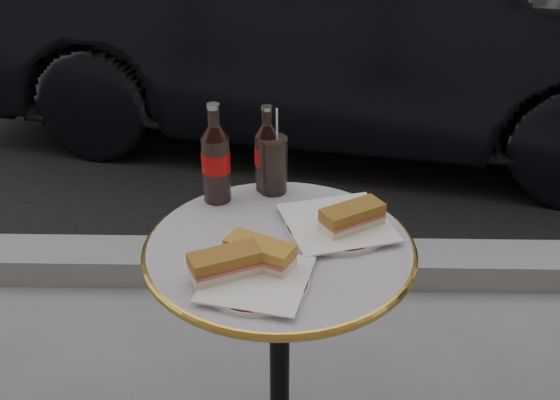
{
  "coord_description": "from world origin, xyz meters",
  "views": [
    {
      "loc": [
        0.03,
        -1.33,
        1.61
      ],
      "look_at": [
        0.0,
        0.05,
        0.82
      ],
      "focal_mm": 45.0,
      "sensor_mm": 36.0,
      "label": 1
    }
  ],
  "objects_px": {
    "plate_right": "(337,226)",
    "cola_bottle_right": "(267,148)",
    "bistro_table": "(280,366)",
    "cola_bottle_left": "(215,153)",
    "cola_glass": "(273,165)",
    "plate_left": "(256,282)",
    "parked_car": "(347,18)"
  },
  "relations": [
    {
      "from": "cola_glass",
      "to": "plate_left",
      "type": "bearing_deg",
      "value": -93.34
    },
    {
      "from": "cola_glass",
      "to": "parked_car",
      "type": "relative_size",
      "value": 0.04
    },
    {
      "from": "bistro_table",
      "to": "parked_car",
      "type": "bearing_deg",
      "value": 82.56
    },
    {
      "from": "bistro_table",
      "to": "plate_left",
      "type": "relative_size",
      "value": 3.31
    },
    {
      "from": "cola_bottle_right",
      "to": "plate_left",
      "type": "bearing_deg",
      "value": -91.14
    },
    {
      "from": "cola_bottle_left",
      "to": "cola_glass",
      "type": "relative_size",
      "value": 1.71
    },
    {
      "from": "plate_left",
      "to": "plate_right",
      "type": "distance_m",
      "value": 0.29
    },
    {
      "from": "plate_right",
      "to": "cola_bottle_right",
      "type": "xyz_separation_m",
      "value": [
        -0.17,
        0.19,
        0.11
      ]
    },
    {
      "from": "cola_bottle_left",
      "to": "cola_bottle_right",
      "type": "xyz_separation_m",
      "value": [
        0.12,
        0.06,
        -0.01
      ]
    },
    {
      "from": "parked_car",
      "to": "plate_right",
      "type": "bearing_deg",
      "value": -173.21
    },
    {
      "from": "bistro_table",
      "to": "cola_bottle_right",
      "type": "distance_m",
      "value": 0.55
    },
    {
      "from": "plate_right",
      "to": "cola_glass",
      "type": "height_order",
      "value": "cola_glass"
    },
    {
      "from": "plate_right",
      "to": "parked_car",
      "type": "relative_size",
      "value": 0.06
    },
    {
      "from": "bistro_table",
      "to": "cola_bottle_left",
      "type": "bearing_deg",
      "value": 128.12
    },
    {
      "from": "parked_car",
      "to": "bistro_table",
      "type": "bearing_deg",
      "value": -176.42
    },
    {
      "from": "plate_left",
      "to": "cola_glass",
      "type": "relative_size",
      "value": 1.47
    },
    {
      "from": "cola_glass",
      "to": "parked_car",
      "type": "height_order",
      "value": "parked_car"
    },
    {
      "from": "plate_left",
      "to": "cola_glass",
      "type": "distance_m",
      "value": 0.41
    },
    {
      "from": "cola_bottle_right",
      "to": "cola_glass",
      "type": "relative_size",
      "value": 1.52
    },
    {
      "from": "bistro_table",
      "to": "parked_car",
      "type": "relative_size",
      "value": 0.19
    },
    {
      "from": "parked_car",
      "to": "cola_bottle_right",
      "type": "bearing_deg",
      "value": -178.41
    },
    {
      "from": "plate_left",
      "to": "cola_bottle_left",
      "type": "xyz_separation_m",
      "value": [
        -0.11,
        0.36,
        0.12
      ]
    },
    {
      "from": "bistro_table",
      "to": "plate_right",
      "type": "height_order",
      "value": "plate_right"
    },
    {
      "from": "plate_left",
      "to": "cola_glass",
      "type": "bearing_deg",
      "value": 86.66
    },
    {
      "from": "bistro_table",
      "to": "cola_bottle_left",
      "type": "height_order",
      "value": "cola_bottle_left"
    },
    {
      "from": "cola_glass",
      "to": "bistro_table",
      "type": "bearing_deg",
      "value": -85.05
    },
    {
      "from": "cola_bottle_right",
      "to": "parked_car",
      "type": "relative_size",
      "value": 0.06
    },
    {
      "from": "bistro_table",
      "to": "cola_glass",
      "type": "distance_m",
      "value": 0.51
    },
    {
      "from": "cola_bottle_left",
      "to": "cola_glass",
      "type": "distance_m",
      "value": 0.16
    },
    {
      "from": "bistro_table",
      "to": "plate_right",
      "type": "relative_size",
      "value": 2.98
    },
    {
      "from": "plate_right",
      "to": "cola_bottle_left",
      "type": "height_order",
      "value": "cola_bottle_left"
    },
    {
      "from": "bistro_table",
      "to": "plate_left",
      "type": "xyz_separation_m",
      "value": [
        -0.05,
        -0.15,
        0.37
      ]
    }
  ]
}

